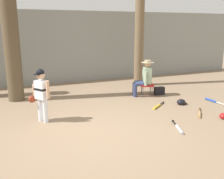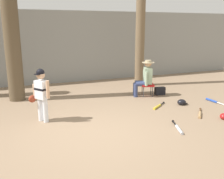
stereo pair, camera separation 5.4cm
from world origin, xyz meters
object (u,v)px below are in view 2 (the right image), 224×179
(handbag_beside_stool, at_px, (160,91))
(batting_helmet_black, at_px, (182,102))
(young_ballplayer, at_px, (41,92))
(bat_yellow_trainer, at_px, (158,106))
(bat_blue_youth, at_px, (213,101))
(bat_aluminum_silver, at_px, (178,129))
(folding_stool, at_px, (147,85))
(bat_wood_tan, at_px, (200,114))
(tree_near_player, at_px, (11,31))
(tree_behind_spectator, at_px, (140,25))
(seated_spectator, at_px, (145,77))

(handbag_beside_stool, relative_size, batting_helmet_black, 1.10)
(young_ballplayer, xyz_separation_m, bat_yellow_trainer, (3.21, -0.10, -0.71))
(handbag_beside_stool, distance_m, bat_blue_youth, 1.72)
(handbag_beside_stool, relative_size, bat_aluminum_silver, 0.47)
(folding_stool, relative_size, bat_blue_youth, 0.70)
(folding_stool, xyz_separation_m, bat_wood_tan, (0.34, -2.19, -0.33))
(folding_stool, bearing_deg, tree_near_player, 164.44)
(tree_behind_spectator, xyz_separation_m, bat_wood_tan, (-0.14, -3.70, -2.29))
(tree_near_player, bearing_deg, tree_behind_spectator, 4.81)
(batting_helmet_black, bearing_deg, bat_blue_youth, -6.77)
(tree_near_player, distance_m, handbag_beside_stool, 5.08)
(bat_wood_tan, bearing_deg, tree_near_player, 142.85)
(handbag_beside_stool, bearing_deg, tree_behind_spectator, 90.14)
(tree_near_player, bearing_deg, bat_blue_youth, -24.14)
(tree_behind_spectator, height_order, young_ballplayer, tree_behind_spectator)
(seated_spectator, distance_m, bat_aluminum_silver, 2.98)
(tree_behind_spectator, height_order, batting_helmet_black, tree_behind_spectator)
(bat_wood_tan, distance_m, bat_blue_youth, 1.45)
(seated_spectator, xyz_separation_m, bat_wood_tan, (0.43, -2.23, -0.61))
(handbag_beside_stool, height_order, bat_wood_tan, handbag_beside_stool)
(young_ballplayer, xyz_separation_m, folding_stool, (3.54, 1.10, -0.38))
(young_ballplayer, distance_m, bat_aluminum_silver, 3.31)
(seated_spectator, xyz_separation_m, bat_blue_youth, (1.63, -1.41, -0.61))
(seated_spectator, relative_size, bat_wood_tan, 2.01)
(bat_wood_tan, bearing_deg, bat_yellow_trainer, 123.95)
(seated_spectator, relative_size, bat_yellow_trainer, 1.93)
(young_ballplayer, height_order, bat_yellow_trainer, young_ballplayer)
(tree_behind_spectator, distance_m, seated_spectator, 2.31)
(folding_stool, distance_m, bat_aluminum_silver, 2.92)
(tree_behind_spectator, relative_size, folding_stool, 10.17)
(bat_aluminum_silver, bearing_deg, folding_stool, 74.48)
(tree_behind_spectator, bearing_deg, bat_wood_tan, -92.19)
(tree_near_player, height_order, batting_helmet_black, tree_near_player)
(batting_helmet_black, bearing_deg, bat_aluminum_silver, -128.68)
(folding_stool, bearing_deg, bat_blue_youth, -41.86)
(batting_helmet_black, bearing_deg, handbag_beside_stool, 89.16)
(tree_near_player, height_order, tree_behind_spectator, tree_behind_spectator)
(seated_spectator, xyz_separation_m, bat_yellow_trainer, (-0.23, -1.24, -0.61))
(tree_near_player, relative_size, batting_helmet_black, 16.54)
(tree_behind_spectator, xyz_separation_m, batting_helmet_black, (-0.01, -2.75, -2.25))
(handbag_beside_stool, height_order, bat_yellow_trainer, handbag_beside_stool)
(seated_spectator, bearing_deg, bat_blue_youth, -40.87)
(handbag_beside_stool, distance_m, bat_aluminum_silver, 3.06)
(tree_near_player, xyz_separation_m, handbag_beside_stool, (4.53, -1.14, -2.01))
(batting_helmet_black, bearing_deg, bat_wood_tan, -97.64)
(bat_wood_tan, bearing_deg, bat_aluminum_silver, -151.52)
(folding_stool, bearing_deg, bat_aluminum_silver, -105.52)
(folding_stool, relative_size, seated_spectator, 0.43)
(bat_aluminum_silver, bearing_deg, bat_wood_tan, 28.48)
(tree_behind_spectator, distance_m, bat_blue_youth, 3.83)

